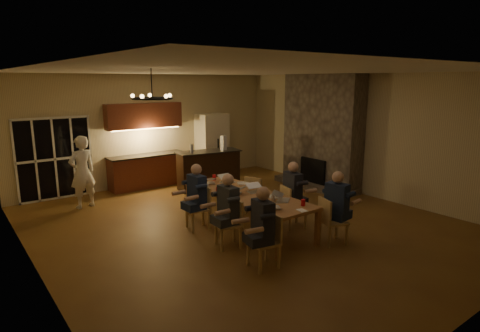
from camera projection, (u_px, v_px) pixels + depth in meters
name	position (u px, v px, depth m)	size (l,w,h in m)	color
floor	(245.00, 224.00, 8.58)	(9.00, 9.00, 0.00)	brown
back_wall	(151.00, 130.00, 11.77)	(8.00, 0.04, 3.20)	beige
left_wall	(29.00, 179.00, 5.87)	(0.04, 9.00, 3.20)	beige
right_wall	(365.00, 135.00, 10.62)	(0.04, 9.00, 3.20)	beige
ceiling	(245.00, 70.00, 7.91)	(8.00, 9.00, 0.04)	white
french_doors	(55.00, 159.00, 10.25)	(1.86, 0.08, 2.10)	black
fireplace	(322.00, 132.00, 11.37)	(0.58, 2.50, 3.20)	#6D6356
kitchenette	(146.00, 146.00, 11.43)	(2.24, 0.68, 2.40)	brown
refrigerator	(212.00, 145.00, 12.73)	(0.90, 0.68, 2.00)	beige
dining_table	(246.00, 211.00, 8.29)	(1.10, 3.15, 0.75)	#AF7946
bar_island	(209.00, 170.00, 11.38)	(1.81, 0.68, 1.08)	black
chair_left_near	(263.00, 242.00, 6.52)	(0.44, 0.44, 0.89)	tan
chair_left_mid	(228.00, 224.00, 7.35)	(0.44, 0.44, 0.89)	tan
chair_left_far	(198.00, 208.00, 8.24)	(0.44, 0.44, 0.89)	tan
chair_right_near	(334.00, 221.00, 7.50)	(0.44, 0.44, 0.89)	tan
chair_right_mid	(294.00, 206.00, 8.35)	(0.44, 0.44, 0.89)	tan
chair_right_far	(258.00, 194.00, 9.23)	(0.44, 0.44, 0.89)	tan
person_left_near	(263.00, 228.00, 6.45)	(0.60, 0.60, 1.38)	#22242B
person_right_near	(336.00, 207.00, 7.52)	(0.60, 0.60, 1.38)	#1D2E4A
person_left_mid	(228.00, 211.00, 7.32)	(0.60, 0.60, 1.38)	#33383C
person_right_mid	(293.00, 194.00, 8.39)	(0.60, 0.60, 1.38)	#22242B
person_left_far	(197.00, 197.00, 8.16)	(0.60, 0.60, 1.38)	#1D2E4A
standing_person	(82.00, 172.00, 9.58)	(0.64, 0.42, 1.75)	white
chandelier	(152.00, 98.00, 6.09)	(0.62, 0.62, 0.03)	black
laptop_a	(271.00, 202.00, 7.26)	(0.32, 0.28, 0.23)	silver
laptop_b	(283.00, 195.00, 7.71)	(0.32, 0.28, 0.23)	silver
laptop_c	(234.00, 189.00, 8.14)	(0.32, 0.28, 0.23)	silver
laptop_d	(256.00, 187.00, 8.28)	(0.32, 0.28, 0.23)	silver
laptop_e	(208.00, 178.00, 9.00)	(0.32, 0.28, 0.23)	silver
laptop_f	(228.00, 178.00, 9.08)	(0.32, 0.28, 0.23)	silver
mug_front	(259.00, 196.00, 7.88)	(0.08, 0.08, 0.10)	white
mug_mid	(231.00, 185.00, 8.70)	(0.07, 0.07, 0.10)	white
mug_back	(207.00, 185.00, 8.65)	(0.07, 0.07, 0.10)	white
redcup_near	(303.00, 203.00, 7.39)	(0.08, 0.08, 0.12)	red
redcup_mid	(218.00, 190.00, 8.26)	(0.09, 0.09, 0.12)	red
redcup_far	(214.00, 177.00, 9.33)	(0.08, 0.08, 0.12)	red
can_silver	(273.00, 199.00, 7.63)	(0.06, 0.06, 0.12)	#B2B2B7
can_cola	(206.00, 179.00, 9.17)	(0.07, 0.07, 0.12)	#3F0F0C
plate_near	(275.00, 197.00, 7.96)	(0.27, 0.27, 0.02)	white
plate_left	(261.00, 207.00, 7.32)	(0.25, 0.25, 0.02)	white
plate_far	(243.00, 183.00, 9.00)	(0.27, 0.27, 0.02)	white
notepad	(302.00, 210.00, 7.12)	(0.14, 0.19, 0.01)	white
bar_bottle	(192.00, 148.00, 10.95)	(0.08, 0.08, 0.24)	#99999E
bar_blender	(223.00, 143.00, 11.36)	(0.13, 0.13, 0.42)	silver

